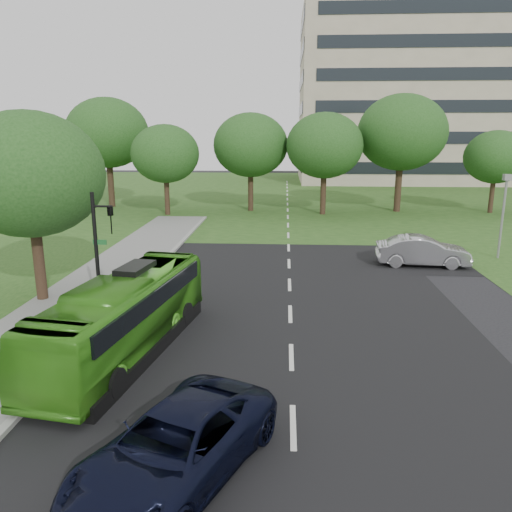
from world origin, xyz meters
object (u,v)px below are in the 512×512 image
Objects in this scene: tree_park_b at (251,145)px; office_building at (436,96)px; tree_park_c at (325,146)px; tree_park_f at (107,133)px; tree_park_d at (402,133)px; traffic_light at (100,249)px; tree_park_e at (496,157)px; tree_park_a at (165,154)px; bus at (125,316)px; camera_pole at (504,205)px; suv at (176,446)px; tree_side_near at (30,175)px; sedan at (422,251)px.

office_building is at bearing 51.91° from tree_park_b.
tree_park_f is (-20.56, 3.60, 1.07)m from tree_park_c.
tree_park_d is 34.31m from traffic_light.
tree_park_d is at bearing 178.19° from tree_park_e.
tree_park_a is 0.75× the size of tree_park_f.
tree_park_b reaches higher than bus.
office_building is 8.21× the size of camera_pole.
traffic_light is (-4.54, 8.39, 2.24)m from suv.
tree_park_d reaches higher than tree_park_a.
traffic_light reaches higher than suv.
tree_park_b is at bearing 165.13° from tree_park_c.
office_building reaches higher than suv.
tree_park_b is at bearing 115.56° from suv.
tree_park_e is 1.37× the size of suv.
tree_park_b is 22.08m from tree_park_e.
tree_side_near is 1.63× the size of sedan.
tree_side_near is 0.87× the size of bus.
suv is at bearing -54.56° from bus.
tree_park_e is (8.41, -0.27, -2.13)m from tree_park_d.
sedan is 17.48m from traffic_light.
traffic_light is (-29.00, -61.57, -9.51)m from office_building.
tree_park_e reaches higher than camera_pole.
office_building is 70.41m from bus.
bus is at bearing 140.25° from suv.
bus is at bearing -79.56° from tree_park_a.
tree_park_e is 0.79× the size of bus.
tree_park_e reaches higher than sedan.
tree_park_c is (-18.82, -34.22, -6.45)m from office_building.
tree_side_near reaches higher than camera_pole.
tree_park_c is at bearing -163.81° from tree_park_d.
tree_park_e is 39.56m from tree_side_near.
tree_park_b is (-25.45, -32.46, -6.46)m from office_building.
office_building reaches higher than tree_park_b.
tree_park_f reaches higher than camera_pole.
tree_park_c is at bearing -9.92° from tree_park_f.
bus is 1.87× the size of sedan.
tree_park_a is 1.62× the size of camera_pole.
tree_park_e is 39.75m from bus.
tree_park_b reaches higher than suv.
traffic_light is at bearing -96.96° from tree_park_b.
traffic_light is 1.04× the size of camera_pole.
tree_park_f is 32.90m from traffic_light.
tree_side_near is at bearing 146.44° from bus.
tree_side_near is at bearing -128.00° from tree_park_d.
tree_park_d is at bearing -3.22° from tree_park_f.
tree_park_d is at bearing 1.19° from tree_park_b.
bus is at bearing -106.24° from tree_park_c.
tree_park_e is at bearing -2.89° from tree_park_f.
tree_park_e is at bearing 71.40° from traffic_light.
office_building is 55.13m from sedan.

